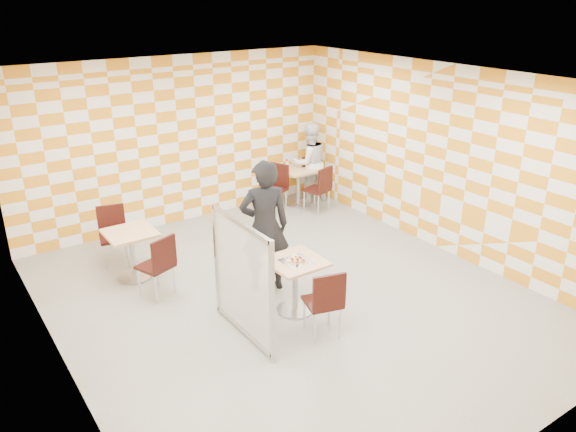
# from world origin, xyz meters

# --- Properties ---
(room_shell) EXTENTS (7.00, 7.00, 7.00)m
(room_shell) POSITION_xyz_m (0.00, 0.54, 1.50)
(room_shell) COLOR #989892
(room_shell) RESTS_ON ground
(main_table) EXTENTS (0.70, 0.70, 0.75)m
(main_table) POSITION_xyz_m (-0.14, -0.31, 0.51)
(main_table) COLOR tan
(main_table) RESTS_ON ground
(second_table) EXTENTS (0.70, 0.70, 0.75)m
(second_table) POSITION_xyz_m (2.24, 2.94, 0.51)
(second_table) COLOR tan
(second_table) RESTS_ON ground
(empty_table) EXTENTS (0.70, 0.70, 0.75)m
(empty_table) POSITION_xyz_m (-1.58, 1.82, 0.51)
(empty_table) COLOR tan
(empty_table) RESTS_ON ground
(chair_main_front) EXTENTS (0.52, 0.53, 0.92)m
(chair_main_front) POSITION_xyz_m (-0.20, -1.04, 0.54)
(chair_main_front) COLOR black
(chair_main_front) RESTS_ON ground
(chair_second_front) EXTENTS (0.52, 0.53, 0.92)m
(chair_second_front) POSITION_xyz_m (2.32, 2.33, 0.54)
(chair_second_front) COLOR black
(chair_second_front) RESTS_ON ground
(chair_second_side) EXTENTS (0.56, 0.55, 0.92)m
(chair_second_side) POSITION_xyz_m (1.70, 2.92, 0.54)
(chair_second_side) COLOR black
(chair_second_side) RESTS_ON ground
(chair_empty_near) EXTENTS (0.54, 0.55, 0.92)m
(chair_empty_near) POSITION_xyz_m (-1.46, 1.05, 0.54)
(chair_empty_near) COLOR black
(chair_empty_near) RESTS_ON ground
(chair_empty_far) EXTENTS (0.51, 0.52, 0.92)m
(chair_empty_far) POSITION_xyz_m (-1.63, 2.50, 0.54)
(chair_empty_far) COLOR black
(chair_empty_far) RESTS_ON ground
(partition) EXTENTS (0.08, 1.38, 1.55)m
(partition) POSITION_xyz_m (-1.00, -0.43, 0.79)
(partition) COLOR white
(partition) RESTS_ON ground
(man_dark) EXTENTS (0.82, 0.67, 1.92)m
(man_dark) POSITION_xyz_m (-0.13, 0.45, 0.96)
(man_dark) COLOR black
(man_dark) RESTS_ON ground
(man_white) EXTENTS (0.88, 0.74, 1.61)m
(man_white) POSITION_xyz_m (2.55, 3.00, 0.80)
(man_white) COLOR white
(man_white) RESTS_ON ground
(pizza_on_foil) EXTENTS (0.40, 0.40, 0.04)m
(pizza_on_foil) POSITION_xyz_m (-0.14, -0.33, 0.77)
(pizza_on_foil) COLOR silver
(pizza_on_foil) RESTS_ON main_table
(sport_bottle) EXTENTS (0.06, 0.06, 0.20)m
(sport_bottle) POSITION_xyz_m (2.04, 3.05, 0.84)
(sport_bottle) COLOR white
(sport_bottle) RESTS_ON second_table
(soda_bottle) EXTENTS (0.07, 0.07, 0.23)m
(soda_bottle) POSITION_xyz_m (2.40, 2.98, 0.85)
(soda_bottle) COLOR black
(soda_bottle) RESTS_ON second_table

